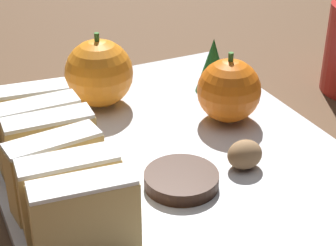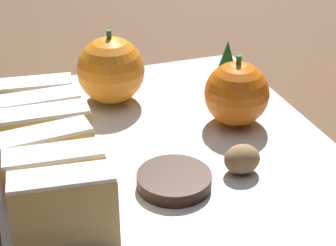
{
  "view_description": "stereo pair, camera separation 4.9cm",
  "coord_description": "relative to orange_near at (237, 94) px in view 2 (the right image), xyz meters",
  "views": [
    {
      "loc": [
        -0.19,
        -0.39,
        0.28
      ],
      "look_at": [
        0.0,
        0.0,
        0.04
      ],
      "focal_mm": 60.0,
      "sensor_mm": 36.0,
      "label": 1
    },
    {
      "loc": [
        -0.14,
        -0.41,
        0.28
      ],
      "look_at": [
        0.0,
        0.0,
        0.04
      ],
      "focal_mm": 60.0,
      "sensor_mm": 36.0,
      "label": 2
    }
  ],
  "objects": [
    {
      "name": "chocolate_cookie",
      "position": [
        -0.09,
        -0.08,
        -0.03
      ],
      "size": [
        0.06,
        0.06,
        0.01
      ],
      "color": "black",
      "rests_on": "serving_platter"
    },
    {
      "name": "stollen_slice_sixth",
      "position": [
        -0.19,
        0.03,
        -0.0
      ],
      "size": [
        0.07,
        0.03,
        0.06
      ],
      "color": "tan",
      "rests_on": "serving_platter"
    },
    {
      "name": "serving_platter",
      "position": [
        -0.08,
        -0.03,
        -0.04
      ],
      "size": [
        0.3,
        0.39,
        0.01
      ],
      "color": "silver",
      "rests_on": "ground_plane"
    },
    {
      "name": "ground_plane",
      "position": [
        -0.08,
        -0.03,
        -0.04
      ],
      "size": [
        6.0,
        6.0,
        0.0
      ],
      "primitive_type": "plane",
      "color": "#513823"
    },
    {
      "name": "orange_near",
      "position": [
        0.0,
        0.0,
        0.0
      ],
      "size": [
        0.06,
        0.06,
        0.07
      ],
      "color": "orange",
      "rests_on": "serving_platter"
    },
    {
      "name": "walnut",
      "position": [
        -0.03,
        -0.08,
        -0.02
      ],
      "size": [
        0.03,
        0.03,
        0.03
      ],
      "color": "#8E6B47",
      "rests_on": "serving_platter"
    },
    {
      "name": "evergreen_sprig",
      "position": [
        0.02,
        0.06,
        -0.0
      ],
      "size": [
        0.04,
        0.04,
        0.06
      ],
      "color": "#195623",
      "rests_on": "serving_platter"
    },
    {
      "name": "orange_far",
      "position": [
        -0.1,
        0.09,
        0.0
      ],
      "size": [
        0.07,
        0.07,
        0.08
      ],
      "color": "orange",
      "rests_on": "serving_platter"
    },
    {
      "name": "stollen_slice_fourth",
      "position": [
        -0.18,
        -0.03,
        -0.0
      ],
      "size": [
        0.07,
        0.03,
        0.06
      ],
      "color": "tan",
      "rests_on": "serving_platter"
    },
    {
      "name": "stollen_slice_front",
      "position": [
        -0.19,
        -0.13,
        -0.0
      ],
      "size": [
        0.07,
        0.03,
        0.06
      ],
      "color": "tan",
      "rests_on": "serving_platter"
    },
    {
      "name": "stollen_slice_third",
      "position": [
        -0.19,
        -0.06,
        -0.0
      ],
      "size": [
        0.07,
        0.03,
        0.06
      ],
      "color": "tan",
      "rests_on": "serving_platter"
    },
    {
      "name": "stollen_slice_second",
      "position": [
        -0.19,
        -0.1,
        -0.0
      ],
      "size": [
        0.07,
        0.03,
        0.06
      ],
      "color": "tan",
      "rests_on": "serving_platter"
    },
    {
      "name": "stollen_slice_fifth",
      "position": [
        -0.19,
        -0.0,
        -0.0
      ],
      "size": [
        0.07,
        0.03,
        0.06
      ],
      "color": "tan",
      "rests_on": "serving_platter"
    }
  ]
}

